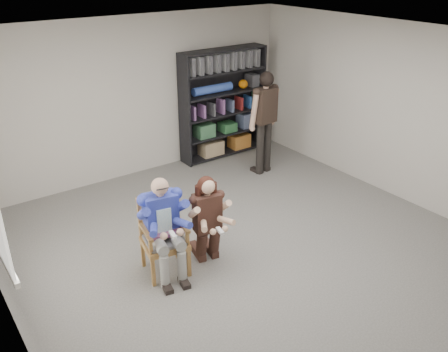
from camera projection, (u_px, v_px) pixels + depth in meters
room_shell at (266, 163)px, 5.73m from camera, size 6.00×7.00×2.80m
floor at (262, 259)px, 6.33m from camera, size 6.00×7.00×0.01m
armchair at (164, 237)px, 5.88m from camera, size 0.68×0.66×1.01m
seated_man at (164, 227)px, 5.82m from camera, size 0.70×0.88×1.31m
kneeling_woman at (208, 221)px, 6.06m from camera, size 0.65×0.89×1.20m
bookshelf at (223, 104)px, 9.19m from camera, size 1.80×0.38×2.10m
standing_man at (265, 124)px, 8.46m from camera, size 0.61×0.38×1.86m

